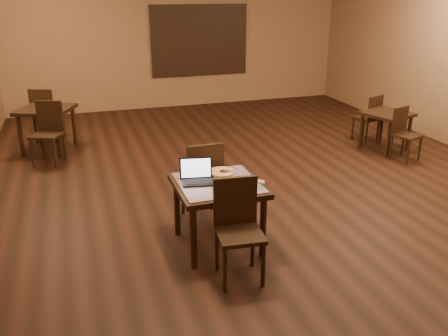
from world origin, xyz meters
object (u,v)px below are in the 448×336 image
object	(u,v)px
laptop	(197,175)
other_table_a	(386,119)
pizza_pan	(222,173)
other_table_a_chair_far	(370,115)
chair_main_far	(203,178)
chair_main_near	(238,223)
other_table_b_chair_near	(48,129)
other_table_b_chair_far	(45,112)
other_table_a_chair_near	(404,130)
tiled_table	(218,191)
other_table_b	(46,115)

from	to	relation	value
laptop	other_table_a	xyz separation A→B (m)	(4.03, 2.20, -0.26)
pizza_pan	other_table_a_chair_far	world-z (taller)	other_table_a_chair_far
chair_main_far	other_table_a_chair_far	world-z (taller)	chair_main_far
chair_main_near	other_table_b_chair_near	size ratio (longest dim) A/B	1.00
other_table_b_chair_far	laptop	bearing A→B (deg)	134.61
other_table_a_chair_far	other_table_b_chair_far	xyz separation A→B (m)	(-5.75, 1.84, 0.08)
chair_main_near	other_table_a_chair_far	world-z (taller)	chair_main_near
chair_main_far	other_table_a_chair_near	distance (m)	3.99
other_table_a_chair_far	other_table_a	bearing A→B (deg)	69.18
other_table_a_chair_far	other_table_b_chair_near	bearing A→B (deg)	-24.60
chair_main_near	other_table_a	size ratio (longest dim) A/B	1.11
other_table_a_chair_far	pizza_pan	bearing A→B (deg)	16.48
chair_main_near	laptop	distance (m)	0.79
chair_main_far	other_table_b_chair_far	size ratio (longest dim) A/B	1.02
tiled_table	chair_main_far	bearing A→B (deg)	89.76
other_table_a_chair_far	other_table_b_chair_near	distance (m)	5.71
other_table_a_chair_far	other_table_b_chair_near	size ratio (longest dim) A/B	0.87
tiled_table	other_table_b_chair_near	bearing A→B (deg)	117.60
other_table_a	other_table_a_chair_far	size ratio (longest dim) A/B	1.04
pizza_pan	other_table_a_chair_far	bearing A→B (deg)	34.63
laptop	other_table_a	distance (m)	4.60
other_table_a_chair_near	other_table_b_chair_far	distance (m)	6.38
other_table_a	other_table_b_chair_near	bearing A→B (deg)	150.28
tiled_table	chair_main_far	distance (m)	0.61
laptop	chair_main_far	bearing A→B (deg)	78.42
other_table_b_chair_far	other_table_a_chair_far	bearing A→B (deg)	-173.49
laptop	other_table_b_chair_near	size ratio (longest dim) A/B	0.38
other_table_a	other_table_b_chair_far	world-z (taller)	other_table_b_chair_far
other_table_a_chair_near	other_table_b_chair_far	size ratio (longest dim) A/B	0.87
other_table_a_chair_far	chair_main_far	bearing A→B (deg)	11.69
chair_main_near	chair_main_far	bearing A→B (deg)	96.04
chair_main_far	chair_main_near	bearing A→B (deg)	89.39
laptop	other_table_a_chair_far	size ratio (longest dim) A/B	0.44
chair_main_near	pizza_pan	xyz separation A→B (m)	(0.11, 0.85, 0.20)
other_table_a_chair_near	other_table_b_chair_near	size ratio (longest dim) A/B	0.87
chair_main_far	other_table_a_chair_far	bearing A→B (deg)	-151.11
chair_main_far	other_table_b	bearing A→B (deg)	-62.69
chair_main_far	other_table_b_chair_far	bearing A→B (deg)	-65.90
other_table_a	chair_main_near	bearing A→B (deg)	-160.81
pizza_pan	chair_main_far	bearing A→B (deg)	107.79
tiled_table	other_table_b_chair_near	xyz separation A→B (m)	(-1.82, 3.46, -0.09)
tiled_table	laptop	xyz separation A→B (m)	(-0.20, 0.11, 0.17)
other_table_b_chair_far	chair_main_far	bearing A→B (deg)	139.28
chair_main_far	other_table_b_chair_far	xyz separation A→B (m)	(-1.89, 4.05, -0.01)
chair_main_near	other_table_a_chair_far	distance (m)	5.16
tiled_table	laptop	size ratio (longest dim) A/B	2.37
other_table_a	other_table_b_chair_near	distance (m)	5.77
chair_main_far	other_table_b_chair_far	distance (m)	4.47
other_table_a	other_table_a_chair_far	bearing A→B (deg)	69.18
other_table_a	other_table_b	size ratio (longest dim) A/B	0.83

